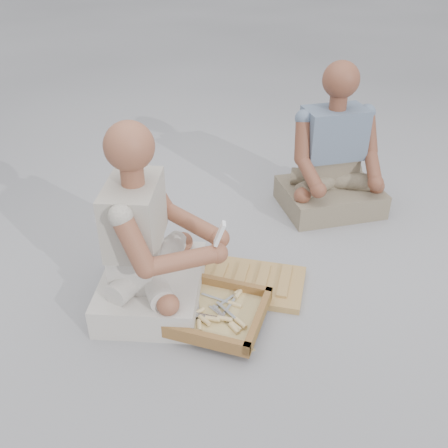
# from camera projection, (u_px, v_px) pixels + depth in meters

# --- Properties ---
(ground) EXTENTS (60.00, 60.00, 0.00)m
(ground) POSITION_uv_depth(u_px,v_px,m) (244.00, 295.00, 2.57)
(ground) COLOR #97979C
(ground) RESTS_ON ground
(carved_panel) EXTENTS (0.58, 0.43, 0.04)m
(carved_panel) POSITION_uv_depth(u_px,v_px,m) (252.00, 282.00, 2.62)
(carved_panel) COLOR olive
(carved_panel) RESTS_ON ground
(tool_tray) EXTENTS (0.61, 0.53, 0.07)m
(tool_tray) POSITION_uv_depth(u_px,v_px,m) (208.00, 311.00, 2.38)
(tool_tray) COLOR brown
(tool_tray) RESTS_ON carved_panel
(chisel_0) EXTENTS (0.22, 0.05, 0.02)m
(chisel_0) POSITION_uv_depth(u_px,v_px,m) (208.00, 318.00, 2.31)
(chisel_0) COLOR silver
(chisel_0) RESTS_ON tool_tray
(chisel_1) EXTENTS (0.17, 0.17, 0.02)m
(chisel_1) POSITION_uv_depth(u_px,v_px,m) (201.00, 318.00, 2.31)
(chisel_1) COLOR silver
(chisel_1) RESTS_ON tool_tray
(chisel_2) EXTENTS (0.10, 0.21, 0.02)m
(chisel_2) POSITION_uv_depth(u_px,v_px,m) (236.00, 296.00, 2.45)
(chisel_2) COLOR silver
(chisel_2) RESTS_ON tool_tray
(chisel_3) EXTENTS (0.21, 0.10, 0.02)m
(chisel_3) POSITION_uv_depth(u_px,v_px,m) (231.00, 303.00, 2.41)
(chisel_3) COLOR silver
(chisel_3) RESTS_ON tool_tray
(chisel_4) EXTENTS (0.06, 0.22, 0.02)m
(chisel_4) POSITION_uv_depth(u_px,v_px,m) (199.00, 322.00, 2.30)
(chisel_4) COLOR silver
(chisel_4) RESTS_ON tool_tray
(chisel_5) EXTENTS (0.22, 0.05, 0.02)m
(chisel_5) POSITION_uv_depth(u_px,v_px,m) (220.00, 318.00, 2.30)
(chisel_5) COLOR silver
(chisel_5) RESTS_ON tool_tray
(chisel_6) EXTENTS (0.15, 0.18, 0.02)m
(chisel_6) POSITION_uv_depth(u_px,v_px,m) (236.00, 293.00, 2.48)
(chisel_6) COLOR silver
(chisel_6) RESTS_ON tool_tray
(chisel_7) EXTENTS (0.17, 0.16, 0.02)m
(chisel_7) POSITION_uv_depth(u_px,v_px,m) (233.00, 324.00, 2.29)
(chisel_7) COLOR silver
(chisel_7) RESTS_ON tool_tray
(chisel_8) EXTENTS (0.14, 0.19, 0.02)m
(chisel_8) POSITION_uv_depth(u_px,v_px,m) (232.00, 326.00, 2.28)
(chisel_8) COLOR silver
(chisel_8) RESTS_ON tool_tray
(chisel_9) EXTENTS (0.17, 0.17, 0.02)m
(chisel_9) POSITION_uv_depth(u_px,v_px,m) (194.00, 314.00, 2.34)
(chisel_9) COLOR silver
(chisel_9) RESTS_ON tool_tray
(chisel_10) EXTENTS (0.16, 0.18, 0.02)m
(chisel_10) POSITION_uv_depth(u_px,v_px,m) (238.00, 321.00, 2.30)
(chisel_10) COLOR silver
(chisel_10) RESTS_ON tool_tray
(wood_chip_0) EXTENTS (0.02, 0.02, 0.00)m
(wood_chip_0) POSITION_uv_depth(u_px,v_px,m) (165.00, 291.00, 2.59)
(wood_chip_0) COLOR tan
(wood_chip_0) RESTS_ON ground
(wood_chip_1) EXTENTS (0.02, 0.02, 0.00)m
(wood_chip_1) POSITION_uv_depth(u_px,v_px,m) (258.00, 297.00, 2.55)
(wood_chip_1) COLOR tan
(wood_chip_1) RESTS_ON ground
(wood_chip_2) EXTENTS (0.02, 0.02, 0.00)m
(wood_chip_2) POSITION_uv_depth(u_px,v_px,m) (273.00, 307.00, 2.48)
(wood_chip_2) COLOR tan
(wood_chip_2) RESTS_ON ground
(wood_chip_3) EXTENTS (0.02, 0.02, 0.00)m
(wood_chip_3) POSITION_uv_depth(u_px,v_px,m) (215.00, 302.00, 2.52)
(wood_chip_3) COLOR tan
(wood_chip_3) RESTS_ON ground
(wood_chip_4) EXTENTS (0.02, 0.02, 0.00)m
(wood_chip_4) POSITION_uv_depth(u_px,v_px,m) (243.00, 348.00, 2.25)
(wood_chip_4) COLOR tan
(wood_chip_4) RESTS_ON ground
(wood_chip_5) EXTENTS (0.02, 0.02, 0.00)m
(wood_chip_5) POSITION_uv_depth(u_px,v_px,m) (253.00, 350.00, 2.24)
(wood_chip_5) COLOR tan
(wood_chip_5) RESTS_ON ground
(wood_chip_6) EXTENTS (0.02, 0.02, 0.00)m
(wood_chip_6) POSITION_uv_depth(u_px,v_px,m) (191.00, 277.00, 2.69)
(wood_chip_6) COLOR tan
(wood_chip_6) RESTS_ON ground
(wood_chip_7) EXTENTS (0.02, 0.02, 0.00)m
(wood_chip_7) POSITION_uv_depth(u_px,v_px,m) (227.00, 345.00, 2.27)
(wood_chip_7) COLOR tan
(wood_chip_7) RESTS_ON ground
(wood_chip_8) EXTENTS (0.02, 0.02, 0.00)m
(wood_chip_8) POSITION_uv_depth(u_px,v_px,m) (247.00, 291.00, 2.59)
(wood_chip_8) COLOR tan
(wood_chip_8) RESTS_ON ground
(craftsman) EXTENTS (0.63, 0.61, 0.95)m
(craftsman) POSITION_uv_depth(u_px,v_px,m) (148.00, 247.00, 2.37)
(craftsman) COLOR #B9B3AC
(craftsman) RESTS_ON ground
(companion) EXTENTS (0.73, 0.66, 0.95)m
(companion) POSITION_uv_depth(u_px,v_px,m) (333.00, 163.00, 3.18)
(companion) COLOR #786E56
(companion) RESTS_ON ground
(mobile_phone) EXTENTS (0.06, 0.05, 0.12)m
(mobile_phone) POSITION_uv_depth(u_px,v_px,m) (220.00, 234.00, 2.23)
(mobile_phone) COLOR white
(mobile_phone) RESTS_ON craftsman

